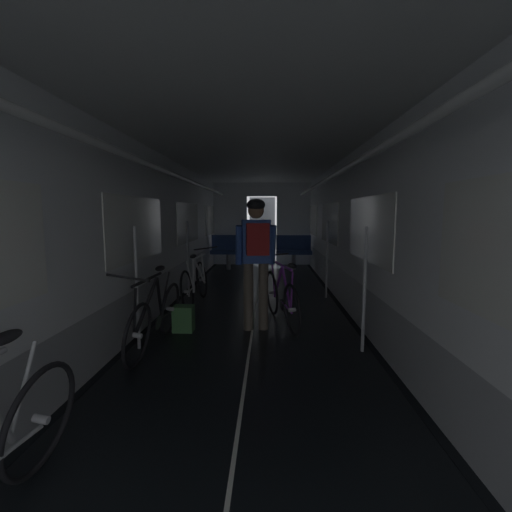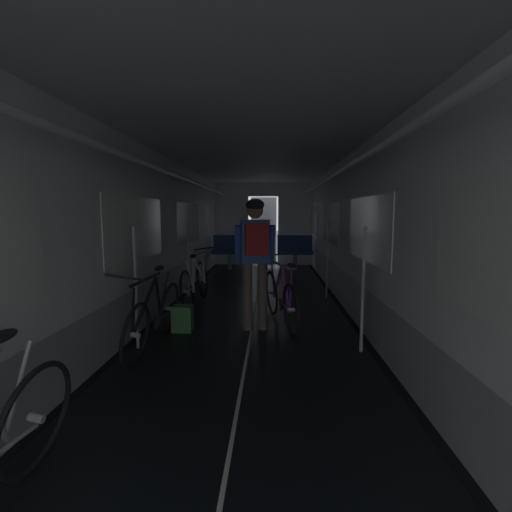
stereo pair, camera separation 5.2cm
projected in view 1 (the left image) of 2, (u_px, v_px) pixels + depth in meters
ground_plane at (229, 491)px, 2.02m from camera, size 60.00×60.00×0.00m
train_car_shell at (255, 203)px, 5.39m from camera, size 3.14×12.34×2.57m
bench_seat_far_left at (228, 249)px, 10.00m from camera, size 0.98×0.51×0.95m
bench_seat_far_right at (294, 249)px, 9.93m from camera, size 0.98×0.51×0.95m
bicycle_black at (155, 316)px, 4.10m from camera, size 0.44×1.69×0.96m
bicycle_white at (195, 282)px, 6.11m from camera, size 0.44×1.69×0.96m
person_cyclist_aisle at (256, 250)px, 4.68m from camera, size 0.55×0.43×1.73m
bicycle_purple_in_aisle at (281, 297)px, 5.02m from camera, size 0.55×1.66×0.94m
backpack_on_floor at (184, 319)px, 4.73m from camera, size 0.26×0.20×0.34m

